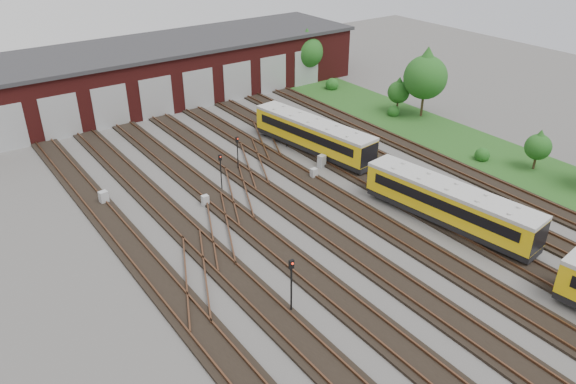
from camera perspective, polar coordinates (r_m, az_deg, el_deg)
ground at (r=38.28m, az=11.26°, el=-6.69°), size 120.00×120.00×0.00m
track_network at (r=38.44m, az=10.47°, el=-6.25°), size 30.40×70.00×0.33m
maintenance_shed at (r=67.75m, az=-13.81°, el=11.70°), size 51.00×12.50×6.35m
grass_verge at (r=57.00m, az=17.48°, el=4.67°), size 8.00×55.00×0.05m
metro_train at (r=42.01m, az=16.09°, el=-1.13°), size 4.15×45.57×2.76m
signal_mast_0 at (r=31.88m, az=0.35°, el=-8.89°), size 0.28×0.26×3.65m
signal_mast_1 at (r=45.28m, az=-6.85°, el=2.44°), size 0.25×0.24×3.18m
signal_mast_2 at (r=53.18m, az=-0.14°, el=6.51°), size 0.29×0.28×2.94m
signal_mast_3 at (r=48.59m, az=-5.16°, el=4.35°), size 0.27×0.25×3.12m
relay_cabinet_1 at (r=45.96m, az=-18.21°, el=-0.55°), size 0.70×0.60×1.06m
relay_cabinet_2 at (r=43.94m, az=-8.40°, el=-0.86°), size 0.53×0.45×0.86m
relay_cabinet_3 at (r=47.68m, az=2.64°, el=1.90°), size 0.54×0.45×0.89m
relay_cabinet_4 at (r=49.76m, az=3.44°, el=3.17°), size 0.73×0.64×1.07m
tree_0 at (r=72.26m, az=1.92°, el=14.44°), size 4.10×4.10×6.80m
tree_1 at (r=63.15m, az=11.20°, el=10.17°), size 2.41×2.41×3.99m
tree_2 at (r=61.70m, az=13.84°, el=11.74°), size 4.59×4.59×7.61m
tree_3 at (r=52.99m, az=24.12°, el=4.47°), size 2.26×2.26×3.74m
bush_0 at (r=53.81m, az=19.16°, el=3.75°), size 1.36×1.36×1.36m
bush_1 at (r=62.54m, az=10.69°, el=8.21°), size 1.34×1.34×1.34m
bush_2 at (r=70.48m, az=4.51°, el=11.01°), size 1.62×1.62×1.62m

